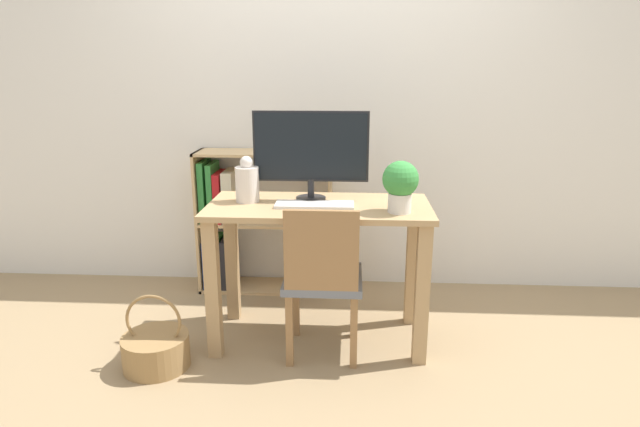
% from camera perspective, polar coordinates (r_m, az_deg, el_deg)
% --- Properties ---
extents(ground_plane, '(10.00, 10.00, 0.00)m').
position_cam_1_polar(ground_plane, '(3.10, -0.11, -13.06)').
color(ground_plane, '#997F5B').
extents(wall_back, '(8.00, 0.05, 2.60)m').
position_cam_1_polar(wall_back, '(3.59, 0.74, 12.55)').
color(wall_back, silver).
rests_on(wall_back, ground_plane).
extents(desk, '(1.17, 0.56, 0.78)m').
position_cam_1_polar(desk, '(2.87, -0.12, -2.51)').
color(desk, tan).
rests_on(desk, ground_plane).
extents(monitor, '(0.62, 0.16, 0.48)m').
position_cam_1_polar(monitor, '(2.86, -0.99, 6.89)').
color(monitor, '#232326').
rests_on(monitor, desk).
extents(keyboard, '(0.41, 0.15, 0.02)m').
position_cam_1_polar(keyboard, '(2.78, -0.59, 0.93)').
color(keyboard, silver).
rests_on(keyboard, desk).
extents(vase, '(0.13, 0.13, 0.25)m').
position_cam_1_polar(vase, '(2.88, -7.78, 3.32)').
color(vase, silver).
rests_on(vase, desk).
extents(potted_plant, '(0.18, 0.18, 0.26)m').
position_cam_1_polar(potted_plant, '(2.66, 8.57, 3.19)').
color(potted_plant, silver).
rests_on(potted_plant, desk).
extents(chair, '(0.40, 0.40, 0.83)m').
position_cam_1_polar(chair, '(2.73, 0.28, -6.71)').
color(chair, slate).
rests_on(chair, ground_plane).
extents(bookshelf, '(0.89, 0.28, 0.95)m').
position_cam_1_polar(bookshelf, '(3.63, -8.54, -0.99)').
color(bookshelf, tan).
rests_on(bookshelf, ground_plane).
extents(basket, '(0.34, 0.34, 0.40)m').
position_cam_1_polar(basket, '(2.92, -17.10, -13.67)').
color(basket, '#997547').
rests_on(basket, ground_plane).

